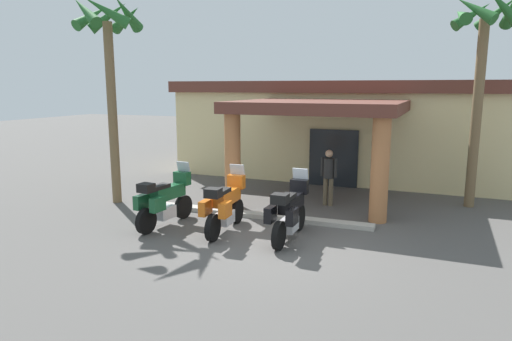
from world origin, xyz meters
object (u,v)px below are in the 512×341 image
pedestrian (329,173)px  motorcycle_orange (225,205)px  motorcycle_green (165,200)px  palm_tree_roadside (109,45)px  motorcycle_black (289,211)px  palm_tree_near_portico (483,46)px  motel_building (350,127)px

pedestrian → motorcycle_orange: bearing=-16.1°
motorcycle_green → palm_tree_roadside: (-2.81, 1.66, 4.18)m
motorcycle_orange → motorcycle_black: same height
motorcycle_green → motorcycle_orange: size_ratio=1.00×
motorcycle_black → palm_tree_near_portico: (4.28, 4.94, 4.09)m
pedestrian → palm_tree_near_portico: palm_tree_near_portico is taller
motel_building → motorcycle_orange: size_ratio=6.35×
motorcycle_orange → motorcycle_black: size_ratio=1.00×
pedestrian → palm_tree_roadside: (-6.37, -1.99, 3.86)m
motorcycle_black → palm_tree_near_portico: palm_tree_near_portico is taller
motel_building → motorcycle_orange: bearing=-97.6°
motorcycle_black → pedestrian: pedestrian is taller
motel_building → motorcycle_orange: motel_building is taller
motorcycle_black → motorcycle_orange: bearing=91.9°
motorcycle_black → palm_tree_near_portico: size_ratio=0.35×
motorcycle_green → motel_building: bearing=-12.1°
pedestrian → palm_tree_near_portico: size_ratio=0.28×
motel_building → motorcycle_green: 10.15m
motel_building → palm_tree_near_portico: bearing=-43.6°
motorcycle_black → palm_tree_roadside: size_ratio=0.35×
motel_building → pedestrian: (0.36, -5.90, -0.95)m
pedestrian → motel_building: bearing=-164.7°
pedestrian → palm_tree_roadside: 7.71m
palm_tree_roadside → motorcycle_black: bearing=-13.8°
motorcycle_orange → palm_tree_roadside: bearing=69.2°
motel_building → motorcycle_green: bearing=-107.1°
motel_building → motorcycle_green: size_ratio=6.35×
motorcycle_green → pedestrian: (3.56, 3.65, 0.32)m
motel_building → pedestrian: 5.99m
motel_building → pedestrian: motel_building is taller
motorcycle_green → pedestrian: 5.11m
motorcycle_green → motorcycle_orange: same height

